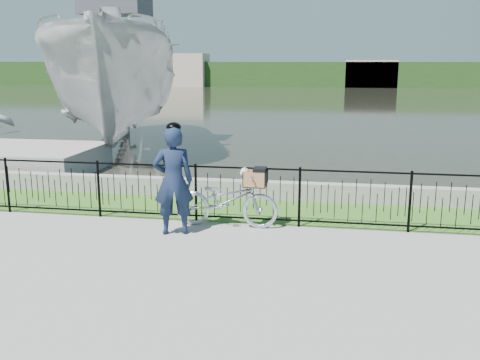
# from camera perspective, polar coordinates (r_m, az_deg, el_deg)

# --- Properties ---
(ground) EXTENTS (120.00, 120.00, 0.00)m
(ground) POSITION_cam_1_polar(r_m,az_deg,el_deg) (8.85, -0.90, -7.74)
(ground) COLOR gray
(ground) RESTS_ON ground
(grass_strip) EXTENTS (60.00, 2.00, 0.01)m
(grass_strip) POSITION_cam_1_polar(r_m,az_deg,el_deg) (11.29, 1.52, -3.20)
(grass_strip) COLOR #386720
(grass_strip) RESTS_ON ground
(water) EXTENTS (120.00, 120.00, 0.00)m
(water) POSITION_cam_1_polar(r_m,az_deg,el_deg) (41.30, 7.61, 8.19)
(water) COLOR black
(water) RESTS_ON ground
(quay_wall) EXTENTS (60.00, 0.30, 0.40)m
(quay_wall) POSITION_cam_1_polar(r_m,az_deg,el_deg) (12.20, 2.19, -1.05)
(quay_wall) COLOR gray
(quay_wall) RESTS_ON ground
(fence) EXTENTS (14.00, 0.06, 1.15)m
(fence) POSITION_cam_1_polar(r_m,az_deg,el_deg) (10.19, 0.74, -1.62)
(fence) COLOR black
(fence) RESTS_ON ground
(far_treeline) EXTENTS (120.00, 6.00, 3.00)m
(far_treeline) POSITION_cam_1_polar(r_m,az_deg,el_deg) (68.19, 8.56, 11.11)
(far_treeline) COLOR #23441A
(far_treeline) RESTS_ON ground
(far_building_left) EXTENTS (8.00, 4.00, 4.00)m
(far_building_left) POSITION_cam_1_polar(r_m,az_deg,el_deg) (68.99, -6.91, 11.58)
(far_building_left) COLOR #B4A390
(far_building_left) RESTS_ON ground
(far_building_right) EXTENTS (6.00, 3.00, 3.20)m
(far_building_right) POSITION_cam_1_polar(r_m,az_deg,el_deg) (66.82, 13.77, 10.95)
(far_building_right) COLOR #B4A390
(far_building_right) RESTS_ON ground
(bicycle_rig) EXTENTS (1.96, 0.68, 1.17)m
(bicycle_rig) POSITION_cam_1_polar(r_m,az_deg,el_deg) (10.07, -1.43, -2.08)
(bicycle_rig) COLOR silver
(bicycle_rig) RESTS_ON ground
(cyclist) EXTENTS (0.82, 0.66, 2.03)m
(cyclist) POSITION_cam_1_polar(r_m,az_deg,el_deg) (9.61, -7.13, 0.01)
(cyclist) COLOR #141E37
(cyclist) RESTS_ON ground
(boat_near) EXTENTS (7.56, 12.22, 6.22)m
(boat_near) POSITION_cam_1_polar(r_m,az_deg,el_deg) (19.80, -12.80, 10.01)
(boat_near) COLOR #AEAEAE
(boat_near) RESTS_ON water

